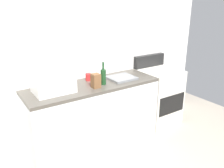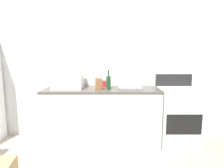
{
  "view_description": "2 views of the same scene",
  "coord_description": "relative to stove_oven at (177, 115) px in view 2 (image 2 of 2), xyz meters",
  "views": [
    {
      "loc": [
        -1.09,
        -1.36,
        1.92
      ],
      "look_at": [
        0.56,
        1.13,
        0.87
      ],
      "focal_mm": 37.42,
      "sensor_mm": 36.0,
      "label": 1
    },
    {
      "loc": [
        0.47,
        -1.71,
        1.41
      ],
      "look_at": [
        0.47,
        1.16,
        0.98
      ],
      "focal_mm": 29.99,
      "sensor_mm": 36.0,
      "label": 2
    }
  ],
  "objects": [
    {
      "name": "microwave",
      "position": [
        -1.75,
        0.01,
        0.57
      ],
      "size": [
        0.46,
        0.34,
        0.27
      ],
      "primitive_type": "cube",
      "color": "white",
      "rests_on": "kitchen_counter"
    },
    {
      "name": "sink_basin",
      "position": [
        -0.77,
        -0.03,
        0.45
      ],
      "size": [
        0.36,
        0.32,
        0.03
      ],
      "primitive_type": "cube",
      "color": "slate",
      "rests_on": "kitchen_counter"
    },
    {
      "name": "kitchen_counter",
      "position": [
        -1.22,
        -0.01,
        -0.02
      ],
      "size": [
        1.8,
        0.6,
        0.9
      ],
      "color": "silver",
      "rests_on": "ground_plane"
    },
    {
      "name": "knife_block",
      "position": [
        -1.25,
        -0.14,
        0.52
      ],
      "size": [
        0.1,
        0.1,
        0.18
      ],
      "primitive_type": "cube",
      "color": "brown",
      "rests_on": "kitchen_counter"
    },
    {
      "name": "wall_back",
      "position": [
        -1.52,
        0.34,
        0.83
      ],
      "size": [
        5.0,
        0.1,
        2.6
      ],
      "primitive_type": "cube",
      "color": "silver",
      "rests_on": "ground_plane"
    },
    {
      "name": "wine_bottle",
      "position": [
        -1.11,
        -0.09,
        0.54
      ],
      "size": [
        0.07,
        0.07,
        0.3
      ],
      "color": "#193F1E",
      "rests_on": "kitchen_counter"
    },
    {
      "name": "stove_oven",
      "position": [
        0.0,
        0.0,
        0.0
      ],
      "size": [
        0.6,
        0.61,
        1.1
      ],
      "color": "silver",
      "rests_on": "ground_plane"
    },
    {
      "name": "coffee_mug",
      "position": [
        -1.19,
        0.17,
        0.48
      ],
      "size": [
        0.08,
        0.08,
        0.1
      ],
      "primitive_type": "cylinder",
      "color": "red",
      "rests_on": "kitchen_counter"
    }
  ]
}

